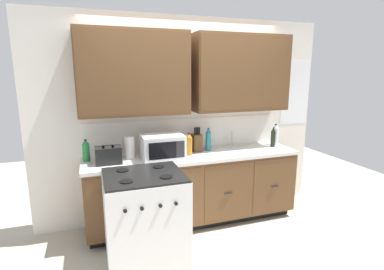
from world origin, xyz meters
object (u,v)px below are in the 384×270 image
at_px(bottle_dark, 273,137).
at_px(bottle_green, 86,151).
at_px(stove_range, 145,219).
at_px(bottle_clear, 275,135).
at_px(toaster, 108,155).
at_px(microwave, 162,147).
at_px(paper_towel_roll, 130,147).
at_px(knife_block, 197,142).
at_px(bottle_teal, 208,140).
at_px(bottle_amber, 189,144).

relative_size(bottle_dark, bottle_green, 1.04).
relative_size(stove_range, bottle_clear, 3.24).
bearing_deg(bottle_clear, bottle_dark, -137.44).
bearing_deg(toaster, microwave, 1.05).
relative_size(toaster, paper_towel_roll, 1.08).
bearing_deg(knife_block, bottle_teal, -7.85).
bearing_deg(microwave, bottle_dark, 2.27).
bearing_deg(bottle_dark, toaster, -178.08).
xyz_separation_m(bottle_dark, bottle_amber, (-1.20, -0.02, 0.01)).
bearing_deg(bottle_dark, knife_block, 173.88).
bearing_deg(bottle_green, microwave, -11.05).
relative_size(microwave, paper_towel_roll, 1.85).
xyz_separation_m(bottle_dark, bottle_clear, (0.09, 0.08, 0.01)).
xyz_separation_m(stove_range, knife_block, (0.81, 0.76, 0.55)).
distance_m(toaster, bottle_amber, 0.95).
height_order(bottle_amber, bottle_green, bottle_amber).
relative_size(bottle_green, bottle_clear, 0.86).
distance_m(knife_block, bottle_clear, 1.14).
relative_size(bottle_amber, bottle_teal, 0.93).
height_order(bottle_green, bottle_teal, bottle_teal).
height_order(bottle_dark, bottle_teal, bottle_teal).
bearing_deg(knife_block, stove_range, -136.84).
distance_m(bottle_amber, bottle_green, 1.18).
height_order(paper_towel_roll, bottle_teal, bottle_teal).
distance_m(microwave, toaster, 0.61).
bearing_deg(knife_block, toaster, -170.42).
relative_size(toaster, knife_block, 0.90).
height_order(bottle_dark, bottle_clear, bottle_clear).
distance_m(stove_range, bottle_dark, 2.05).
bearing_deg(stove_range, paper_towel_roll, 92.96).
relative_size(stove_range, microwave, 1.98).
bearing_deg(bottle_amber, microwave, -173.66).
height_order(toaster, bottle_clear, bottle_clear).
relative_size(knife_block, bottle_teal, 1.05).
height_order(knife_block, paper_towel_roll, knife_block).
relative_size(bottle_amber, bottle_clear, 0.94).
relative_size(paper_towel_roll, bottle_teal, 0.88).
bearing_deg(microwave, bottle_teal, 13.55).
distance_m(bottle_dark, bottle_amber, 1.20).
xyz_separation_m(bottle_green, bottle_clear, (2.47, -0.02, 0.02)).
xyz_separation_m(bottle_amber, bottle_teal, (0.30, 0.12, 0.01)).
bearing_deg(toaster, stove_range, -63.68).
distance_m(bottle_dark, bottle_green, 2.38).
height_order(bottle_green, bottle_clear, bottle_clear).
bearing_deg(toaster, knife_block, 9.58).
distance_m(paper_towel_roll, bottle_green, 0.48).
height_order(toaster, knife_block, knife_block).
bearing_deg(microwave, knife_block, 19.66).
xyz_separation_m(bottle_dark, bottle_teal, (-0.90, 0.09, 0.01)).
distance_m(microwave, bottle_dark, 1.54).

